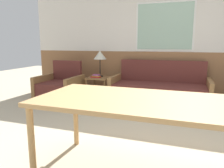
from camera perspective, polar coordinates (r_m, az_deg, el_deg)
ground_plane at (r=2.76m, az=13.18°, el=-17.28°), size 16.00×16.00×0.00m
wall_back at (r=5.07m, az=16.99°, el=11.11°), size 7.20×0.09×2.70m
couch at (r=4.68m, az=12.21°, el=-2.03°), size 2.00×0.82×0.91m
armchair at (r=5.09m, az=-13.40°, el=-1.22°), size 0.89×0.84×0.87m
side_table at (r=5.04m, az=-3.39°, el=0.82°), size 0.50×0.50×0.51m
table_lamp at (r=5.06m, az=-3.17°, el=7.44°), size 0.29×0.29×0.60m
book_stack at (r=4.96m, az=-4.17°, el=2.07°), size 0.21×0.14×0.07m
dining_table at (r=2.03m, az=8.42°, el=-5.85°), size 2.00×0.95×0.77m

